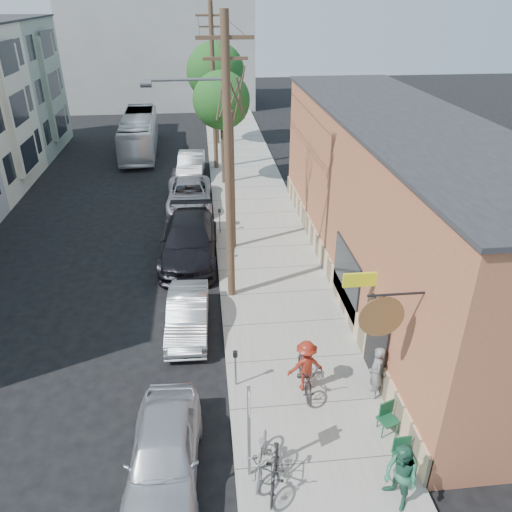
{
  "coord_description": "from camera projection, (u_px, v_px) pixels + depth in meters",
  "views": [
    {
      "loc": [
        1.62,
        -12.4,
        10.59
      ],
      "look_at": [
        3.46,
        4.6,
        1.5
      ],
      "focal_mm": 35.0,
      "sensor_mm": 36.0,
      "label": 1
    }
  ],
  "objects": [
    {
      "name": "patio_chair_b",
      "position": [
        404.0,
        457.0,
        12.11
      ],
      "size": [
        0.52,
        0.52,
        0.88
      ],
      "primitive_type": null,
      "rotation": [
        0.0,
        0.0,
        0.04
      ],
      "color": "#14472C",
      "rests_on": "sidewalk"
    },
    {
      "name": "utility_pole_near",
      "position": [
        227.0,
        163.0,
        16.99
      ],
      "size": [
        3.57,
        0.28,
        10.0
      ],
      "color": "#503A28",
      "rests_on": "sidewalk"
    },
    {
      "name": "ground",
      "position": [
        163.0,
        372.0,
        15.7
      ],
      "size": [
        120.0,
        120.0,
        0.0
      ],
      "primitive_type": "plane",
      "color": "black"
    },
    {
      "name": "bus",
      "position": [
        139.0,
        133.0,
        36.57
      ],
      "size": [
        2.7,
        9.99,
        2.76
      ],
      "primitive_type": "imported",
      "rotation": [
        0.0,
        0.0,
        0.04
      ],
      "color": "white",
      "rests_on": "ground"
    },
    {
      "name": "tree_leafy_mid",
      "position": [
        221.0,
        101.0,
        28.54
      ],
      "size": [
        3.3,
        3.3,
        6.57
      ],
      "color": "#44392C",
      "rests_on": "sidewalk"
    },
    {
      "name": "tree_bare",
      "position": [
        232.0,
        183.0,
        21.65
      ],
      "size": [
        0.24,
        0.24,
        6.16
      ],
      "color": "#44392C",
      "rests_on": "sidewalk"
    },
    {
      "name": "cafe_building",
      "position": [
        396.0,
        203.0,
        19.38
      ],
      "size": [
        6.6,
        20.2,
        6.61
      ],
      "color": "#A55D3D",
      "rests_on": "ground"
    },
    {
      "name": "parking_meter_near",
      "position": [
        236.0,
        363.0,
        14.59
      ],
      "size": [
        0.14,
        0.14,
        1.24
      ],
      "color": "slate",
      "rests_on": "sidewalk"
    },
    {
      "name": "car_3",
      "position": [
        189.0,
        195.0,
        27.35
      ],
      "size": [
        2.4,
        5.18,
        1.44
      ],
      "primitive_type": "imported",
      "rotation": [
        0.0,
        0.0,
        0.0
      ],
      "color": "#94949B",
      "rests_on": "ground"
    },
    {
      "name": "tree_leafy_far",
      "position": [
        216.0,
        72.0,
        36.35
      ],
      "size": [
        4.24,
        4.24,
        7.37
      ],
      "color": "#44392C",
      "rests_on": "sidewalk"
    },
    {
      "name": "cyclist_bike",
      "position": [
        305.0,
        374.0,
        14.62
      ],
      "size": [
        0.7,
        1.96,
        1.03
      ],
      "primitive_type": "imported",
      "rotation": [
        0.0,
        0.0,
        -0.01
      ],
      "color": "black",
      "rests_on": "sidewalk"
    },
    {
      "name": "parking_meter_far",
      "position": [
        220.0,
        217.0,
        24.01
      ],
      "size": [
        0.14,
        0.14,
        1.24
      ],
      "color": "slate",
      "rests_on": "sidewalk"
    },
    {
      "name": "patron_green",
      "position": [
        401.0,
        477.0,
        11.09
      ],
      "size": [
        0.92,
        1.04,
        1.77
      ],
      "primitive_type": "imported",
      "rotation": [
        0.0,
        0.0,
        -1.23
      ],
      "color": "#28654A",
      "rests_on": "sidewalk"
    },
    {
      "name": "car_1",
      "position": [
        188.0,
        315.0,
        17.32
      ],
      "size": [
        1.5,
        3.97,
        1.3
      ],
      "primitive_type": "imported",
      "rotation": [
        0.0,
        0.0,
        -0.03
      ],
      "color": "#ACB0B4",
      "rests_on": "ground"
    },
    {
      "name": "sign_post",
      "position": [
        249.0,
        424.0,
        11.42
      ],
      "size": [
        0.07,
        0.45,
        2.8
      ],
      "color": "slate",
      "rests_on": "sidewalk"
    },
    {
      "name": "patio_chair_a",
      "position": [
        388.0,
        420.0,
        13.16
      ],
      "size": [
        0.64,
        0.64,
        0.88
      ],
      "primitive_type": null,
      "rotation": [
        0.0,
        0.0,
        0.36
      ],
      "color": "#14472C",
      "rests_on": "sidewalk"
    },
    {
      "name": "car_0",
      "position": [
        164.0,
        453.0,
        12.04
      ],
      "size": [
        1.91,
        4.35,
        1.46
      ],
      "primitive_type": "imported",
      "rotation": [
        0.0,
        0.0,
        -0.04
      ],
      "color": "silver",
      "rests_on": "ground"
    },
    {
      "name": "car_2",
      "position": [
        189.0,
        241.0,
        21.99
      ],
      "size": [
        2.65,
        6.01,
        1.72
      ],
      "primitive_type": "imported",
      "rotation": [
        0.0,
        0.0,
        -0.04
      ],
      "color": "black",
      "rests_on": "ground"
    },
    {
      "name": "car_4",
      "position": [
        191.0,
        165.0,
        32.04
      ],
      "size": [
        1.82,
        4.6,
        1.49
      ],
      "primitive_type": "imported",
      "rotation": [
        0.0,
        0.0,
        -0.06
      ],
      "color": "gray",
      "rests_on": "ground"
    },
    {
      "name": "parked_bike_b",
      "position": [
        262.0,
        456.0,
        12.11
      ],
      "size": [
        1.02,
        1.86,
        0.93
      ],
      "primitive_type": "imported",
      "rotation": [
        0.0,
        0.0,
        -0.24
      ],
      "color": "slate",
      "rests_on": "sidewalk"
    },
    {
      "name": "cyclist",
      "position": [
        306.0,
        366.0,
        14.47
      ],
      "size": [
        1.14,
        0.75,
        1.66
      ],
      "primitive_type": "imported",
      "rotation": [
        0.0,
        0.0,
        3.27
      ],
      "color": "maroon",
      "rests_on": "sidewalk"
    },
    {
      "name": "utility_pole_far",
      "position": [
        213.0,
        87.0,
        30.97
      ],
      "size": [
        1.8,
        0.28,
        10.0
      ],
      "color": "#503A28",
      "rests_on": "sidewalk"
    },
    {
      "name": "parked_bike_a",
      "position": [
        275.0,
        470.0,
        11.69
      ],
      "size": [
        0.88,
        1.78,
        1.03
      ],
      "primitive_type": "imported",
      "rotation": [
        0.0,
        0.0,
        -0.24
      ],
      "color": "black",
      "rests_on": "sidewalk"
    },
    {
      "name": "patron_grey",
      "position": [
        376.0,
        372.0,
        14.19
      ],
      "size": [
        0.5,
        0.68,
        1.69
      ],
      "primitive_type": "imported",
      "rotation": [
        0.0,
        0.0,
        -1.74
      ],
      "color": "slate",
      "rests_on": "sidewalk"
    },
    {
      "name": "end_cap_building",
      "position": [
        161.0,
        43.0,
        49.56
      ],
      "size": [
        18.0,
        8.0,
        12.0
      ],
      "primitive_type": "cube",
      "color": "#A7A6A2",
      "rests_on": "ground"
    },
    {
      "name": "sidewalk",
      "position": [
        258.0,
        222.0,
        25.72
      ],
      "size": [
        4.5,
        58.0,
        0.15
      ],
      "primitive_type": "cube",
      "color": "#9C9B90",
      "rests_on": "ground"
    }
  ]
}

